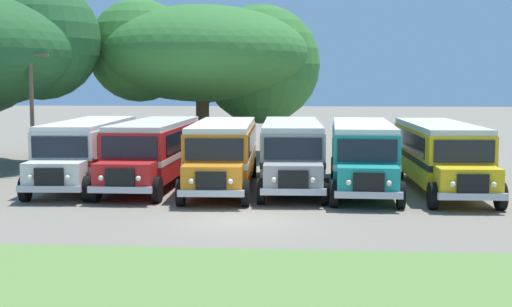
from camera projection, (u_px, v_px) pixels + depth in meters
The scene contains 10 objects.
ground_plane at pixel (241, 221), 23.73m from camera, with size 220.00×220.00×0.00m, color slate.
foreground_grass_strip at pixel (197, 302), 14.95m from camera, with size 80.00×9.70×0.01m, color olive.
parked_bus_slot_0 at pixel (89, 149), 32.18m from camera, with size 3.18×10.91×2.82m.
parked_bus_slot_1 at pixel (154, 149), 31.97m from camera, with size 2.68×10.84×2.82m.
parked_bus_slot_2 at pixel (223, 151), 31.14m from camera, with size 3.14×10.90×2.82m.
parked_bus_slot_3 at pixel (292, 150), 31.50m from camera, with size 3.06×10.89×2.82m.
parked_bus_slot_4 at pixel (362, 152), 30.74m from camera, with size 2.92×10.87×2.82m.
parked_bus_slot_5 at pixel (440, 153), 30.41m from camera, with size 2.94×10.87×2.82m.
broad_shade_tree at pixel (209, 56), 43.80m from camera, with size 13.77×12.27×9.47m.
utility_pole at pixel (32, 104), 34.91m from camera, with size 1.80×0.20×6.47m.
Camera 1 is at (2.41, -23.27, 4.59)m, focal length 50.25 mm.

